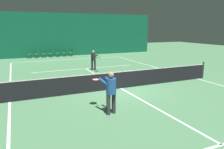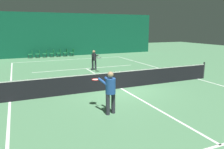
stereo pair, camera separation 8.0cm
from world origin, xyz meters
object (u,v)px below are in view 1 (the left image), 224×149
object	(u,v)px
courtside_chair_1	(37,53)
courtside_chair_6	(71,52)
tennis_net	(121,79)
player_near	(110,89)
courtside_chair_0	(30,54)
courtside_chair_3	(51,53)
courtside_chair_2	(44,53)
courtside_chair_4	(58,53)
player_far	(94,59)
courtside_chair_5	(65,52)

from	to	relation	value
courtside_chair_1	courtside_chair_6	world-z (taller)	same
tennis_net	player_near	distance (m)	3.61
player_near	courtside_chair_0	xyz separation A→B (m)	(-1.68, 17.58, -0.48)
player_near	courtside_chair_3	xyz separation A→B (m)	(0.56, 17.58, -0.48)
player_near	courtside_chair_2	distance (m)	17.58
player_near	courtside_chair_3	size ratio (longest dim) A/B	1.97
courtside_chair_0	courtside_chair_4	bearing A→B (deg)	90.00
player_far	courtside_chair_1	distance (m)	9.62
courtside_chair_1	courtside_chair_5	distance (m)	2.99
courtside_chair_3	courtside_chair_0	bearing A→B (deg)	-90.00
courtside_chair_6	tennis_net	bearing A→B (deg)	-3.40
courtside_chair_2	courtside_chair_1	bearing A→B (deg)	-90.00
tennis_net	courtside_chair_2	xyz separation A→B (m)	(-2.13, 14.56, -0.03)
tennis_net	courtside_chair_1	world-z (taller)	tennis_net
courtside_chair_0	courtside_chair_5	distance (m)	3.74
courtside_chair_5	courtside_chair_6	size ratio (longest dim) A/B	1.00
player_near	player_far	xyz separation A→B (m)	(2.35, 8.54, -0.08)
courtside_chair_1	courtside_chair_2	world-z (taller)	same
tennis_net	courtside_chair_0	size ratio (longest dim) A/B	14.29
courtside_chair_6	courtside_chair_1	bearing A→B (deg)	-90.00
courtside_chair_3	courtside_chair_6	bearing A→B (deg)	90.00
player_far	courtside_chair_6	xyz separation A→B (m)	(0.46, 9.03, -0.40)
courtside_chair_2	courtside_chair_4	size ratio (longest dim) A/B	1.00
courtside_chair_4	courtside_chair_6	size ratio (longest dim) A/B	1.00
player_far	courtside_chair_2	bearing A→B (deg)	-167.61
courtside_chair_4	courtside_chair_6	xyz separation A→B (m)	(1.50, 0.00, 0.00)
tennis_net	player_near	world-z (taller)	player_near
courtside_chair_2	courtside_chair_3	world-z (taller)	same
player_far	courtside_chair_1	bearing A→B (deg)	-163.31
courtside_chair_1	courtside_chair_2	xyz separation A→B (m)	(0.75, 0.00, 0.00)
courtside_chair_0	courtside_chair_5	xyz separation A→B (m)	(3.74, 0.00, 0.00)
courtside_chair_5	courtside_chair_0	bearing A→B (deg)	-90.00
player_far	courtside_chair_6	size ratio (longest dim) A/B	1.81
courtside_chair_0	courtside_chair_1	distance (m)	0.75
player_near	courtside_chair_1	size ratio (longest dim) A/B	1.97
player_near	courtside_chair_3	distance (m)	17.59
tennis_net	player_far	size ratio (longest dim) A/B	7.89
tennis_net	courtside_chair_5	xyz separation A→B (m)	(0.12, 14.56, -0.03)
courtside_chair_1	courtside_chair_6	xyz separation A→B (m)	(3.74, 0.00, 0.00)
player_near	courtside_chair_2	size ratio (longest dim) A/B	1.97
player_far	courtside_chair_0	size ratio (longest dim) A/B	1.81
player_far	courtside_chair_3	xyz separation A→B (m)	(-1.78, 9.03, -0.40)
courtside_chair_1	courtside_chair_6	distance (m)	3.74
courtside_chair_2	courtside_chair_3	size ratio (longest dim) A/B	1.00
courtside_chair_0	courtside_chair_6	world-z (taller)	same
tennis_net	courtside_chair_6	bearing A→B (deg)	86.60
courtside_chair_3	courtside_chair_6	xyz separation A→B (m)	(2.24, 0.00, 0.00)
player_far	courtside_chair_3	size ratio (longest dim) A/B	1.81
courtside_chair_4	courtside_chair_6	world-z (taller)	same
player_near	courtside_chair_4	world-z (taller)	player_near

